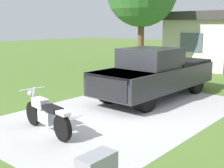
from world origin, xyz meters
The scene contains 4 objects.
ground_plane centered at (0.00, 0.00, 0.00)m, with size 80.00×80.00×0.00m, color #50712D.
driveway_pad centered at (0.00, 0.00, 0.00)m, with size 5.22×8.53×0.01m, color #B3B3B3.
motorcycle centered at (-0.42, -2.63, 0.47)m, with size 2.20×0.75×1.09m.
pickup_truck centered at (-0.29, 2.45, 0.95)m, with size 2.10×5.66×1.90m.
Camera 1 is at (5.65, -7.19, 2.74)m, focal length 48.17 mm.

